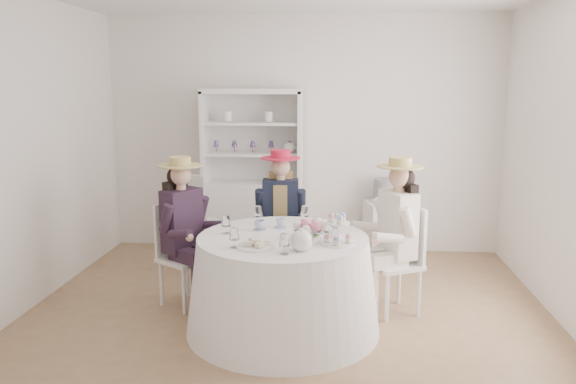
{
  "coord_description": "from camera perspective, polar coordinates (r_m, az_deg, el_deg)",
  "views": [
    {
      "loc": [
        0.42,
        -4.46,
        1.95
      ],
      "look_at": [
        0.0,
        0.1,
        1.05
      ],
      "focal_mm": 35.0,
      "sensor_mm": 36.0,
      "label": 1
    }
  ],
  "objects": [
    {
      "name": "ground",
      "position": [
        4.89,
        -0.11,
        -12.4
      ],
      "size": [
        4.5,
        4.5,
        0.0
      ],
      "primitive_type": "plane",
      "color": "olive",
      "rests_on": "ground"
    },
    {
      "name": "wall_back",
      "position": [
        6.5,
        1.53,
        5.82
      ],
      "size": [
        4.5,
        0.0,
        4.5
      ],
      "primitive_type": "plane",
      "rotation": [
        1.57,
        0.0,
        0.0
      ],
      "color": "white",
      "rests_on": "ground"
    },
    {
      "name": "wall_front",
      "position": [
        2.57,
        -4.26,
        -2.43
      ],
      "size": [
        4.5,
        0.0,
        4.5
      ],
      "primitive_type": "plane",
      "rotation": [
        -1.57,
        0.0,
        0.0
      ],
      "color": "white",
      "rests_on": "ground"
    },
    {
      "name": "wall_left",
      "position": [
        5.23,
        -25.51,
        3.45
      ],
      "size": [
        0.0,
        4.5,
        4.5
      ],
      "primitive_type": "plane",
      "rotation": [
        1.57,
        0.0,
        1.57
      ],
      "color": "white",
      "rests_on": "ground"
    },
    {
      "name": "tea_table",
      "position": [
        4.5,
        -0.52,
        -9.27
      ],
      "size": [
        1.54,
        1.54,
        0.77
      ],
      "rotation": [
        0.0,
        0.0,
        0.36
      ],
      "color": "white",
      "rests_on": "ground"
    },
    {
      "name": "hutch",
      "position": [
        6.43,
        -3.51,
        -0.41
      ],
      "size": [
        1.11,
        0.42,
        1.88
      ],
      "rotation": [
        0.0,
        0.0,
        -0.01
      ],
      "color": "silver",
      "rests_on": "ground"
    },
    {
      "name": "side_table",
      "position": [
        6.45,
        9.75,
        -3.77
      ],
      "size": [
        0.49,
        0.49,
        0.62
      ],
      "primitive_type": "cube",
      "rotation": [
        0.0,
        0.0,
        0.25
      ],
      "color": "silver",
      "rests_on": "ground"
    },
    {
      "name": "hatbox",
      "position": [
        6.35,
        9.88,
        0.13
      ],
      "size": [
        0.34,
        0.34,
        0.27
      ],
      "primitive_type": "cylinder",
      "rotation": [
        0.0,
        0.0,
        0.32
      ],
      "color": "black",
      "rests_on": "side_table"
    },
    {
      "name": "guest_left",
      "position": [
        4.95,
        -10.53,
        -3.14
      ],
      "size": [
        0.57,
        0.53,
        1.33
      ],
      "rotation": [
        0.0,
        0.0,
        0.98
      ],
      "color": "silver",
      "rests_on": "ground"
    },
    {
      "name": "guest_mid",
      "position": [
        5.35,
        -0.76,
        -1.85
      ],
      "size": [
        0.48,
        0.5,
        1.32
      ],
      "rotation": [
        0.0,
        0.0,
        0.07
      ],
      "color": "silver",
      "rests_on": "ground"
    },
    {
      "name": "guest_right",
      "position": [
        4.78,
        10.85,
        -3.51
      ],
      "size": [
        0.57,
        0.52,
        1.35
      ],
      "rotation": [
        0.0,
        0.0,
        -1.11
      ],
      "color": "silver",
      "rests_on": "ground"
    },
    {
      "name": "spare_chair",
      "position": [
        5.83,
        -8.85,
        -2.8
      ],
      "size": [
        0.6,
        0.6,
        1.05
      ],
      "rotation": [
        0.0,
        0.0,
        2.54
      ],
      "color": "silver",
      "rests_on": "ground"
    },
    {
      "name": "teacup_a",
      "position": [
        4.56,
        -2.85,
        -3.45
      ],
      "size": [
        0.1,
        0.1,
        0.07
      ],
      "primitive_type": "imported",
      "rotation": [
        0.0,
        0.0,
        -0.03
      ],
      "color": "white",
      "rests_on": "tea_table"
    },
    {
      "name": "teacup_b",
      "position": [
        4.63,
        -0.79,
        -3.25
      ],
      "size": [
        0.1,
        0.1,
        0.07
      ],
      "primitive_type": "imported",
      "rotation": [
        0.0,
        0.0,
        -0.38
      ],
      "color": "white",
      "rests_on": "tea_table"
    },
    {
      "name": "teacup_c",
      "position": [
        4.46,
        3.2,
        -3.81
      ],
      "size": [
        0.11,
        0.11,
        0.07
      ],
      "primitive_type": "imported",
      "rotation": [
        0.0,
        0.0,
        0.21
      ],
      "color": "white",
      "rests_on": "tea_table"
    },
    {
      "name": "flower_bowl",
      "position": [
        4.34,
        1.99,
        -4.32
      ],
      "size": [
        0.24,
        0.24,
        0.05
      ],
      "primitive_type": "imported",
      "rotation": [
        0.0,
        0.0,
        0.13
      ],
      "color": "white",
      "rests_on": "tea_table"
    },
    {
      "name": "flower_arrangement",
      "position": [
        4.31,
        2.4,
        -3.44
      ],
      "size": [
        0.21,
        0.2,
        0.08
      ],
      "rotation": [
        0.0,
        0.0,
        0.32
      ],
      "color": "pink",
      "rests_on": "tea_table"
    },
    {
      "name": "table_teapot",
      "position": [
        4.01,
        1.39,
        -4.97
      ],
      "size": [
        0.23,
        0.16,
        0.17
      ],
      "rotation": [
        0.0,
        0.0,
        0.41
      ],
      "color": "white",
      "rests_on": "tea_table"
    },
    {
      "name": "sandwich_plate",
      "position": [
        4.1,
        -3.26,
        -5.41
      ],
      "size": [
        0.29,
        0.29,
        0.06
      ],
      "rotation": [
        0.0,
        0.0,
        -0.09
      ],
      "color": "white",
      "rests_on": "tea_table"
    },
    {
      "name": "cupcake_stand",
      "position": [
        4.18,
        5.07,
        -4.19
      ],
      "size": [
        0.24,
        0.24,
        0.23
      ],
      "rotation": [
        0.0,
        0.0,
        0.32
      ],
      "color": "white",
      "rests_on": "tea_table"
    },
    {
      "name": "stemware_set",
      "position": [
        4.36,
        -0.54,
        -3.59
      ],
      "size": [
        0.97,
        0.97,
        0.15
      ],
      "color": "white",
      "rests_on": "tea_table"
    }
  ]
}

